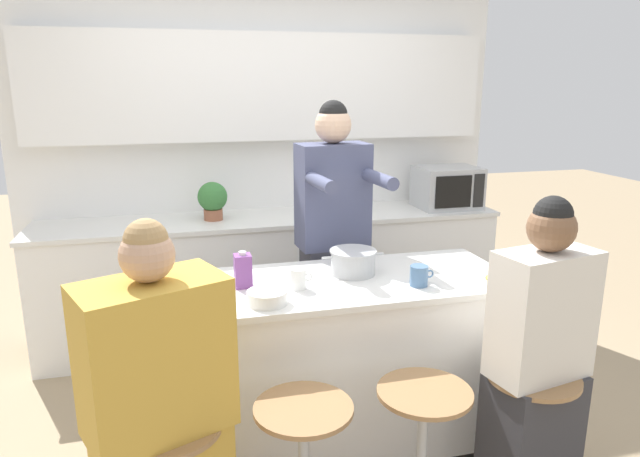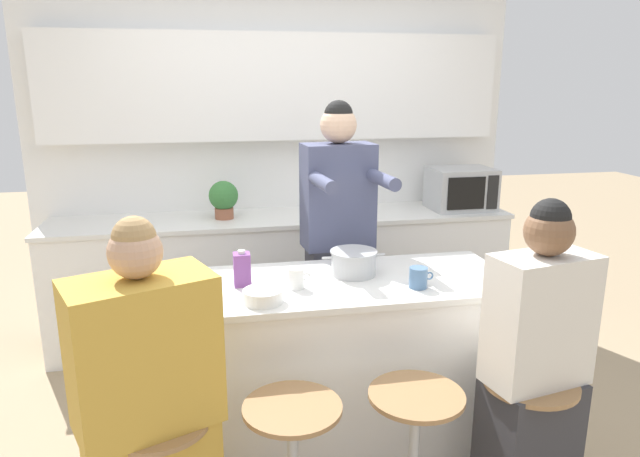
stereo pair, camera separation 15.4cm
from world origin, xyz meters
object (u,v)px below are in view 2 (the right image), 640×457
person_seated_near (533,382)px  potted_plant (224,198)px  cooking_pot (354,263)px  banana_bunch (496,281)px  bar_stool_center_right (414,456)px  person_wrapped_blanket (149,420)px  person_cooking (338,254)px  kitchen_island (323,366)px  bar_stool_rightmost (525,442)px  juice_carton (242,269)px  coffee_cup_near (418,278)px  fruit_bowl (263,296)px  coffee_cup_far (296,278)px  microwave (461,189)px

person_seated_near → potted_plant: bearing=109.2°
cooking_pot → banana_bunch: cooking_pot is taller
bar_stool_center_right → banana_bunch: 0.91m
banana_bunch → potted_plant: 2.04m
person_wrapped_blanket → person_cooking: bearing=28.5°
kitchen_island → bar_stool_rightmost: 1.00m
person_cooking → cooking_pot: size_ratio=5.46×
person_seated_near → potted_plant: size_ratio=5.34×
person_cooking → potted_plant: bearing=121.2°
bar_stool_rightmost → person_seated_near: person_seated_near is taller
person_wrapped_blanket → juice_carton: size_ratio=8.23×
cooking_pot → coffee_cup_near: bearing=-43.8°
bar_stool_center_right → person_wrapped_blanket: size_ratio=0.46×
banana_bunch → fruit_bowl: bearing=179.9°
potted_plant → juice_carton: bearing=-88.5°
cooking_pot → fruit_bowl: size_ratio=1.83×
bar_stool_rightmost → coffee_cup_far: (-0.89, 0.59, 0.60)m
coffee_cup_far → fruit_bowl: bearing=-139.5°
bar_stool_center_right → person_cooking: (-0.05, 1.19, 0.51)m
cooking_pot → fruit_bowl: bearing=-149.4°
kitchen_island → person_cooking: 0.71m
banana_bunch → potted_plant: (-1.22, 1.63, 0.13)m
potted_plant → coffee_cup_near: bearing=-61.8°
bar_stool_center_right → bar_stool_rightmost: bearing=-0.3°
coffee_cup_near → cooking_pot: bearing=136.2°
person_cooking → microwave: person_cooking is taller
kitchen_island → person_seated_near: 1.02m
bar_stool_rightmost → juice_carton: 1.47m
bar_stool_center_right → microwave: size_ratio=1.44×
kitchen_island → microwave: (1.35, 1.38, 0.61)m
bar_stool_center_right → coffee_cup_near: bearing=69.8°
person_cooking → person_wrapped_blanket: person_cooking is taller
cooking_pot → banana_bunch: 0.69m
bar_stool_rightmost → fruit_bowl: 1.29m
person_cooking → person_seated_near: size_ratio=1.23×
cooking_pot → potted_plant: 1.47m
fruit_bowl → potted_plant: potted_plant is taller
banana_bunch → bar_stool_rightmost: bearing=-96.9°
coffee_cup_near → banana_bunch: (0.38, -0.05, -0.03)m
bar_stool_rightmost → person_seated_near: bearing=14.5°
microwave → bar_stool_rightmost: bearing=-106.4°
fruit_bowl → microwave: microwave is taller
kitchen_island → person_wrapped_blanket: bearing=-140.2°
bar_stool_rightmost → potted_plant: size_ratio=2.46×
fruit_bowl → juice_carton: juice_carton is taller
juice_carton → person_cooking: bearing=41.2°
kitchen_island → potted_plant: size_ratio=6.98×
fruit_bowl → coffee_cup_far: 0.23m
fruit_bowl → bar_stool_center_right: bearing=-37.8°
bar_stool_center_right → microwave: microwave is taller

